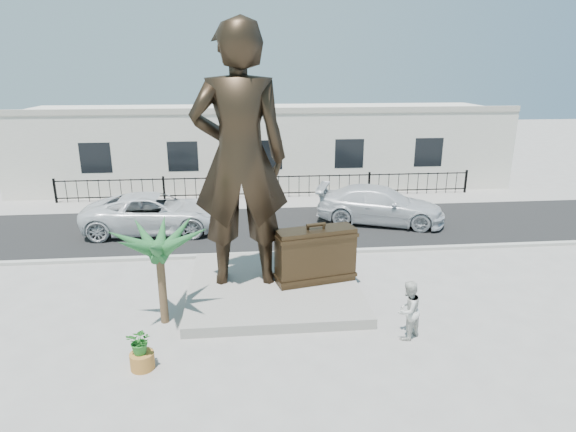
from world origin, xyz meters
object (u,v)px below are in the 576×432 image
at_px(statue, 240,158).
at_px(suitcase, 315,255).
at_px(tourist, 408,310).
at_px(car_white, 155,213).

relative_size(statue, suitcase, 3.18).
xyz_separation_m(statue, tourist, (4.19, -3.34, -3.39)).
height_order(suitcase, tourist, suitcase).
relative_size(statue, tourist, 4.92).
relative_size(statue, car_white, 1.33).
bearing_deg(statue, car_white, -57.83).
bearing_deg(tourist, statue, -76.88).
distance_m(suitcase, tourist, 3.63).
distance_m(statue, car_white, 7.77).
bearing_deg(tourist, suitcase, -95.91).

